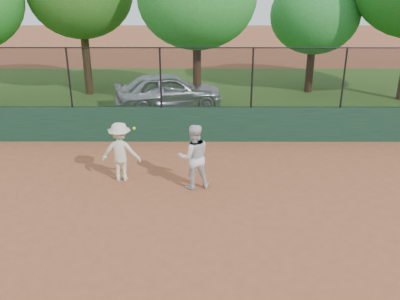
{
  "coord_description": "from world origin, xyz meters",
  "views": [
    {
      "loc": [
        0.82,
        -8.38,
        5.51
      ],
      "look_at": [
        0.8,
        2.2,
        1.2
      ],
      "focal_mm": 40.0,
      "sensor_mm": 36.0,
      "label": 1
    }
  ],
  "objects_px": {
    "parked_car": "(168,91)",
    "player_main": "(121,152)",
    "tree_3": "(315,15)",
    "player_second": "(194,157)"
  },
  "relations": [
    {
      "from": "player_main",
      "to": "player_second",
      "type": "bearing_deg",
      "value": -12.83
    },
    {
      "from": "tree_3",
      "to": "parked_car",
      "type": "bearing_deg",
      "value": -156.99
    },
    {
      "from": "player_main",
      "to": "tree_3",
      "type": "height_order",
      "value": "tree_3"
    },
    {
      "from": "player_second",
      "to": "player_main",
      "type": "relative_size",
      "value": 1.05
    },
    {
      "from": "parked_car",
      "to": "player_second",
      "type": "distance_m",
      "value": 7.48
    },
    {
      "from": "parked_car",
      "to": "player_main",
      "type": "distance_m",
      "value": 6.98
    },
    {
      "from": "player_second",
      "to": "tree_3",
      "type": "height_order",
      "value": "tree_3"
    },
    {
      "from": "player_main",
      "to": "tree_3",
      "type": "relative_size",
      "value": 0.32
    },
    {
      "from": "player_second",
      "to": "tree_3",
      "type": "distance_m",
      "value": 11.8
    },
    {
      "from": "parked_car",
      "to": "player_main",
      "type": "xyz_separation_m",
      "value": [
        -0.84,
        -6.93,
        0.08
      ]
    }
  ]
}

